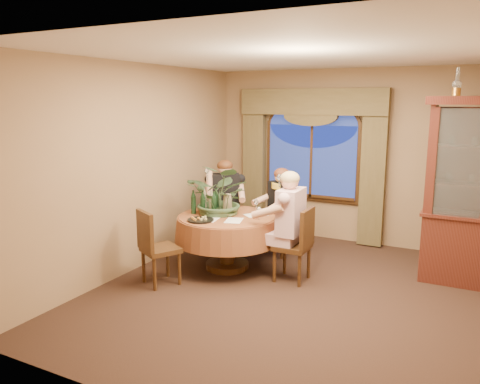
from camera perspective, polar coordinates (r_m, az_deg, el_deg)
The scene contains 33 objects.
floor at distance 5.83m, azimuth 6.28°, elevation -12.26°, with size 5.00×5.00×0.00m, color black.
wall_back at distance 7.79m, azimuth 13.08°, elevation 4.18°, with size 4.50×4.50×0.00m, color #836547.
ceiling at distance 5.37m, azimuth 6.94°, elevation 16.33°, with size 5.00×5.00×0.00m, color white.
window at distance 7.91m, azimuth 8.69°, elevation 3.70°, with size 1.62×0.10×1.32m, color navy, non-canonical shape.
arched_transom at distance 7.84m, azimuth 8.86°, elevation 9.36°, with size 1.60×0.06×0.44m, color navy, non-canonical shape.
drapery_left at distance 8.25m, azimuth 1.75°, elevation 3.30°, with size 0.38×0.14×2.32m, color #4C4124.
drapery_right at distance 7.62m, azimuth 15.92°, elevation 2.21°, with size 0.38×0.14×2.32m, color #4C4124.
swag_valance at distance 7.76m, azimuth 8.72°, elevation 10.82°, with size 2.45×0.16×0.42m, color #4C4124, non-canonical shape.
dining_table at distance 6.51m, azimuth -1.58°, elevation -6.11°, with size 1.44×1.44×0.75m, color maroon.
oil_lamp_left at distance 6.38m, azimuth 24.95°, elevation 12.08°, with size 0.11×0.11×0.34m, color #A5722D, non-canonical shape.
chair_right at distance 6.09m, azimuth 6.37°, elevation -6.39°, with size 0.42×0.42×0.96m, color black.
chair_back_right at distance 7.11m, azimuth 5.26°, elevation -3.80°, with size 0.42×0.42×0.96m, color black.
chair_back at distance 7.48m, azimuth -1.59°, elevation -2.99°, with size 0.42×0.42×0.96m, color black.
chair_front_left at distance 6.03m, azimuth -9.65°, elevation -6.66°, with size 0.42×0.42×0.96m, color black.
person_pink at distance 6.05m, azimuth 6.18°, elevation -4.17°, with size 0.51×0.47×1.43m, color #CCA2AA, non-canonical shape.
person_back at distance 7.32m, azimuth -1.82°, elevation -1.50°, with size 0.51×0.46×1.41m, color black, non-canonical shape.
person_scarf at distance 6.94m, azimuth 5.16°, elevation -2.52°, with size 0.48×0.44×1.34m, color black, non-canonical shape.
stoneware_vase at distance 6.55m, azimuth -1.54°, elevation -1.42°, with size 0.14×0.14×0.27m, color #958060, non-canonical shape.
centerpiece_plant at distance 6.43m, azimuth -2.26°, elevation 2.52°, with size 0.91×1.01×0.79m, color #344E31.
olive_bowl at distance 6.37m, azimuth -1.29°, elevation -2.77°, with size 0.16×0.16×0.05m, color #44522C.
cheese_platter at distance 6.16m, azimuth -4.82°, elevation -3.43°, with size 0.35×0.35×0.02m, color black.
wine_bottle_0 at distance 6.68m, azimuth -4.39°, elevation -0.92°, with size 0.07×0.07×0.33m, color tan.
wine_bottle_1 at distance 6.50m, azimuth -4.56°, elevation -1.26°, with size 0.07×0.07×0.33m, color black.
wine_bottle_2 at distance 6.51m, azimuth -3.50°, elevation -1.23°, with size 0.07×0.07×0.33m, color tan.
wine_bottle_3 at distance 6.43m, azimuth -3.20°, elevation -1.38°, with size 0.07×0.07×0.33m, color black.
wine_bottle_4 at distance 6.54m, azimuth -5.70°, elevation -1.21°, with size 0.07×0.07×0.33m, color black.
wine_bottle_5 at distance 6.69m, azimuth -2.93°, elevation -0.88°, with size 0.07×0.07×0.33m, color black.
tasting_paper_0 at distance 6.15m, azimuth -0.75°, elevation -3.48°, with size 0.21×0.30×0.00m, color white.
tasting_paper_1 at distance 6.44m, azimuth 1.95°, elevation -2.81°, with size 0.21×0.30×0.00m, color white.
tasting_paper_2 at distance 6.22m, azimuth -3.72°, elevation -3.33°, with size 0.21×0.30×0.00m, color white.
wine_glass_person_pink at distance 6.18m, azimuth 2.32°, elevation -2.59°, with size 0.07×0.07×0.18m, color silver, non-canonical shape.
wine_glass_person_back at distance 6.86m, azimuth -1.73°, elevation -1.21°, with size 0.07×0.07×0.18m, color silver, non-canonical shape.
wine_glass_person_scarf at distance 6.64m, azimuth 1.98°, elevation -1.62°, with size 0.07×0.07×0.18m, color silver, non-canonical shape.
Camera 1 is at (1.86, -5.01, 2.31)m, focal length 35.00 mm.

